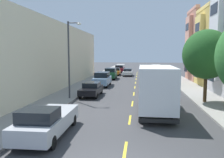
% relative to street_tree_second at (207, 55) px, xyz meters
% --- Properties ---
extents(ground_plane, '(160.00, 160.00, 0.00)m').
position_rel_street_tree_second_xyz_m(ground_plane, '(-6.40, 17.10, -4.34)').
color(ground_plane, '#38383A').
extents(sidewalk_left, '(3.20, 120.00, 0.14)m').
position_rel_street_tree_second_xyz_m(sidewalk_left, '(-13.50, 15.10, -4.27)').
color(sidewalk_left, gray).
rests_on(sidewalk_left, ground_plane).
extents(sidewalk_right, '(3.20, 120.00, 0.14)m').
position_rel_street_tree_second_xyz_m(sidewalk_right, '(0.70, 15.10, -4.27)').
color(sidewalk_right, gray).
rests_on(sidewalk_right, ground_plane).
extents(lane_centerline_dashes, '(0.14, 47.20, 0.01)m').
position_rel_street_tree_second_xyz_m(lane_centerline_dashes, '(-6.40, 11.60, -4.34)').
color(lane_centerline_dashes, yellow).
rests_on(lane_centerline_dashes, ground_plane).
extents(apartment_block_opposite, '(10.00, 36.00, 8.16)m').
position_rel_street_tree_second_xyz_m(apartment_block_opposite, '(-20.10, 7.10, -0.26)').
color(apartment_block_opposite, beige).
rests_on(apartment_block_opposite, ground_plane).
extents(street_tree_second, '(4.14, 4.14, 6.37)m').
position_rel_street_tree_second_xyz_m(street_tree_second, '(0.00, 0.00, 0.00)').
color(street_tree_second, '#47331E').
rests_on(street_tree_second, sidewalk_right).
extents(street_lamp, '(1.35, 0.28, 7.28)m').
position_rel_street_tree_second_xyz_m(street_lamp, '(-12.36, 0.21, -0.01)').
color(street_lamp, '#38383D').
rests_on(street_lamp, sidewalk_left).
extents(delivery_box_truck, '(2.45, 7.31, 3.52)m').
position_rel_street_tree_second_xyz_m(delivery_box_truck, '(-4.60, -4.09, -2.38)').
color(delivery_box_truck, white).
rests_on(delivery_box_truck, ground_plane).
extents(parked_pickup_silver, '(2.09, 5.33, 1.73)m').
position_rel_street_tree_second_xyz_m(parked_pickup_silver, '(-10.67, -9.56, -3.52)').
color(parked_pickup_silver, '#B2B5BA').
rests_on(parked_pickup_silver, ground_plane).
extents(parked_pickup_burgundy, '(2.02, 5.31, 1.73)m').
position_rel_street_tree_second_xyz_m(parked_pickup_burgundy, '(-10.61, 33.76, -3.52)').
color(parked_pickup_burgundy, maroon).
rests_on(parked_pickup_burgundy, ground_plane).
extents(parked_sedan_teal, '(1.90, 4.54, 1.43)m').
position_rel_street_tree_second_xyz_m(parked_sedan_teal, '(-1.91, 12.89, -3.59)').
color(parked_sedan_teal, '#195B60').
rests_on(parked_sedan_teal, ground_plane).
extents(parked_hatchback_orange, '(1.78, 4.02, 1.50)m').
position_rel_street_tree_second_xyz_m(parked_hatchback_orange, '(-10.70, 25.95, -3.59)').
color(parked_hatchback_orange, orange).
rests_on(parked_hatchback_orange, ground_plane).
extents(parked_suv_forest, '(2.01, 4.82, 1.93)m').
position_rel_street_tree_second_xyz_m(parked_suv_forest, '(-10.88, 18.84, -3.36)').
color(parked_suv_forest, '#194C28').
rests_on(parked_suv_forest, ground_plane).
extents(parked_sedan_charcoal, '(1.93, 4.55, 1.43)m').
position_rel_street_tree_second_xyz_m(parked_sedan_charcoal, '(-2.04, 41.23, -3.59)').
color(parked_sedan_charcoal, '#333338').
rests_on(parked_sedan_charcoal, ground_plane).
extents(parked_suv_sky, '(1.98, 4.81, 1.93)m').
position_rel_street_tree_second_xyz_m(parked_suv_sky, '(-10.87, 9.74, -3.36)').
color(parked_suv_sky, '#7A9EC6').
rests_on(parked_suv_sky, ground_plane).
extents(parked_sedan_black, '(1.80, 4.50, 1.43)m').
position_rel_street_tree_second_xyz_m(parked_sedan_black, '(-10.79, 2.34, -3.59)').
color(parked_sedan_black, black).
rests_on(parked_sedan_black, ground_plane).
extents(moving_white_sedan, '(1.80, 4.50, 1.43)m').
position_rel_street_tree_second_xyz_m(moving_white_sedan, '(-8.20, 24.95, -3.59)').
color(moving_white_sedan, silver).
rests_on(moving_white_sedan, ground_plane).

